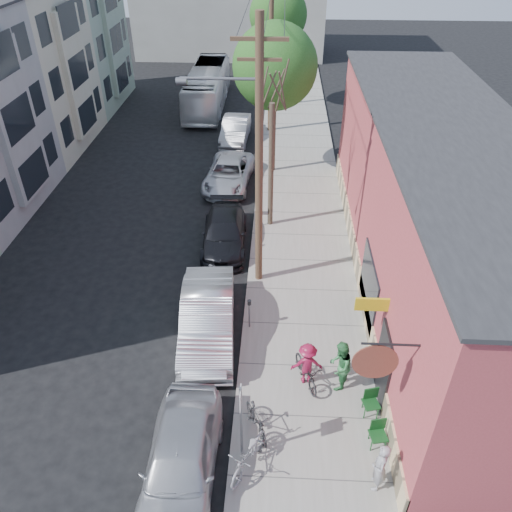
{
  "coord_description": "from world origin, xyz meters",
  "views": [
    {
      "loc": [
        3.14,
        -11.44,
        12.8
      ],
      "look_at": [
        2.36,
        4.3,
        1.5
      ],
      "focal_mm": 35.0,
      "sensor_mm": 36.0,
      "label": 1
    }
  ],
  "objects_px": {
    "car_2": "(224,232)",
    "bus": "(207,87)",
    "utility_pole_near": "(257,159)",
    "tree_leafy_far": "(278,15)",
    "parking_meter_far": "(258,210)",
    "car_4": "(235,130)",
    "tree_bare": "(271,168)",
    "patron_green": "(340,366)",
    "car_1": "(207,318)",
    "sign_post": "(241,416)",
    "parked_bike_b": "(249,455)",
    "tree_leafy_mid": "(275,67)",
    "patio_chair_a": "(378,435)",
    "parking_meter_near": "(249,309)",
    "car_3": "(229,174)",
    "cyclist": "(307,364)",
    "parked_bike_a": "(256,420)",
    "car_0": "(181,461)",
    "patron_grey": "(380,467)",
    "patio_chair_b": "(371,404)"
  },
  "relations": [
    {
      "from": "tree_bare",
      "to": "patron_green",
      "type": "bearing_deg",
      "value": -76.04
    },
    {
      "from": "sign_post",
      "to": "patio_chair_a",
      "type": "height_order",
      "value": "sign_post"
    },
    {
      "from": "parking_meter_near",
      "to": "cyclist",
      "type": "bearing_deg",
      "value": -50.84
    },
    {
      "from": "cyclist",
      "to": "car_2",
      "type": "bearing_deg",
      "value": -71.43
    },
    {
      "from": "utility_pole_near",
      "to": "patron_grey",
      "type": "distance_m",
      "value": 10.43
    },
    {
      "from": "patio_chair_a",
      "to": "tree_bare",
      "type": "bearing_deg",
      "value": 94.05
    },
    {
      "from": "tree_leafy_far",
      "to": "parked_bike_b",
      "type": "relative_size",
      "value": 4.35
    },
    {
      "from": "tree_bare",
      "to": "car_2",
      "type": "xyz_separation_m",
      "value": [
        -2.0,
        -1.72,
        -2.38
      ]
    },
    {
      "from": "patron_green",
      "to": "car_1",
      "type": "xyz_separation_m",
      "value": [
        -4.41,
        2.17,
        -0.21
      ]
    },
    {
      "from": "parking_meter_near",
      "to": "patron_green",
      "type": "xyz_separation_m",
      "value": [
        2.96,
        -2.55,
        0.08
      ]
    },
    {
      "from": "cyclist",
      "to": "car_3",
      "type": "bearing_deg",
      "value": -79.54
    },
    {
      "from": "tree_bare",
      "to": "patron_grey",
      "type": "height_order",
      "value": "tree_bare"
    },
    {
      "from": "tree_leafy_far",
      "to": "cyclist",
      "type": "bearing_deg",
      "value": -86.96
    },
    {
      "from": "sign_post",
      "to": "tree_bare",
      "type": "distance_m",
      "value": 12.31
    },
    {
      "from": "car_2",
      "to": "patron_green",
      "type": "bearing_deg",
      "value": -63.46
    },
    {
      "from": "utility_pole_near",
      "to": "sign_post",
      "type": "bearing_deg",
      "value": -90.29
    },
    {
      "from": "sign_post",
      "to": "parked_bike_b",
      "type": "bearing_deg",
      "value": -59.29
    },
    {
      "from": "car_4",
      "to": "tree_leafy_far",
      "type": "bearing_deg",
      "value": 71.68
    },
    {
      "from": "parking_meter_far",
      "to": "parked_bike_b",
      "type": "distance_m",
      "value": 12.39
    },
    {
      "from": "patio_chair_a",
      "to": "car_3",
      "type": "bearing_deg",
      "value": 97.97
    },
    {
      "from": "tree_leafy_far",
      "to": "parking_meter_far",
      "type": "bearing_deg",
      "value": -91.83
    },
    {
      "from": "car_4",
      "to": "bus",
      "type": "distance_m",
      "value": 7.04
    },
    {
      "from": "tree_bare",
      "to": "patio_chair_a",
      "type": "distance_m",
      "value": 12.49
    },
    {
      "from": "sign_post",
      "to": "parking_meter_far",
      "type": "relative_size",
      "value": 2.26
    },
    {
      "from": "sign_post",
      "to": "car_3",
      "type": "xyz_separation_m",
      "value": [
        -1.92,
        16.35,
        -1.14
      ]
    },
    {
      "from": "parking_meter_far",
      "to": "tree_bare",
      "type": "relative_size",
      "value": 0.21
    },
    {
      "from": "sign_post",
      "to": "patio_chair_b",
      "type": "distance_m",
      "value": 4.23
    },
    {
      "from": "car_0",
      "to": "parked_bike_b",
      "type": "bearing_deg",
      "value": 11.33
    },
    {
      "from": "tree_leafy_far",
      "to": "car_4",
      "type": "bearing_deg",
      "value": -110.55
    },
    {
      "from": "tree_bare",
      "to": "car_1",
      "type": "distance_m",
      "value": 8.08
    },
    {
      "from": "parking_meter_near",
      "to": "patio_chair_a",
      "type": "relative_size",
      "value": 1.41
    },
    {
      "from": "tree_leafy_far",
      "to": "tree_bare",
      "type": "bearing_deg",
      "value": -90.0
    },
    {
      "from": "sign_post",
      "to": "tree_leafy_far",
      "type": "height_order",
      "value": "tree_leafy_far"
    },
    {
      "from": "car_2",
      "to": "tree_bare",
      "type": "bearing_deg",
      "value": 38.3
    },
    {
      "from": "car_0",
      "to": "sign_post",
      "type": "bearing_deg",
      "value": 24.93
    },
    {
      "from": "sign_post",
      "to": "car_4",
      "type": "distance_m",
      "value": 22.65
    },
    {
      "from": "tree_leafy_mid",
      "to": "car_3",
      "type": "height_order",
      "value": "tree_leafy_mid"
    },
    {
      "from": "patron_green",
      "to": "tree_bare",
      "type": "bearing_deg",
      "value": -145.53
    },
    {
      "from": "bus",
      "to": "tree_bare",
      "type": "bearing_deg",
      "value": -73.44
    },
    {
      "from": "car_2",
      "to": "car_0",
      "type": "bearing_deg",
      "value": -92.43
    },
    {
      "from": "parking_meter_near",
      "to": "tree_leafy_mid",
      "type": "distance_m",
      "value": 13.89
    },
    {
      "from": "utility_pole_near",
      "to": "car_2",
      "type": "xyz_separation_m",
      "value": [
        -1.59,
        2.52,
        -4.73
      ]
    },
    {
      "from": "car_2",
      "to": "bus",
      "type": "xyz_separation_m",
      "value": [
        -3.12,
        18.51,
        0.77
      ]
    },
    {
      "from": "parking_meter_far",
      "to": "tree_leafy_mid",
      "type": "xyz_separation_m",
      "value": [
        0.55,
        6.09,
        4.89
      ]
    },
    {
      "from": "parked_bike_a",
      "to": "car_0",
      "type": "distance_m",
      "value": 2.43
    },
    {
      "from": "cyclist",
      "to": "car_4",
      "type": "height_order",
      "value": "cyclist"
    },
    {
      "from": "parked_bike_a",
      "to": "car_3",
      "type": "height_order",
      "value": "car_3"
    },
    {
      "from": "tree_leafy_mid",
      "to": "patron_green",
      "type": "height_order",
      "value": "tree_leafy_mid"
    },
    {
      "from": "sign_post",
      "to": "utility_pole_near",
      "type": "xyz_separation_m",
      "value": [
        0.04,
        8.0,
        3.58
      ]
    },
    {
      "from": "sign_post",
      "to": "bus",
      "type": "xyz_separation_m",
      "value": [
        -4.67,
        29.03,
        -0.39
      ]
    }
  ]
}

